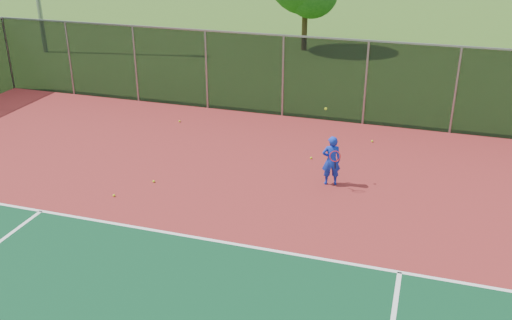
{
  "coord_description": "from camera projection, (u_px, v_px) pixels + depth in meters",
  "views": [
    {
      "loc": [
        2.1,
        -7.6,
        7.14
      ],
      "look_at": [
        -1.84,
        5.0,
        1.3
      ],
      "focal_mm": 40.0,
      "sensor_mm": 36.0,
      "label": 1
    }
  ],
  "objects": [
    {
      "name": "practice_ball_6",
      "position": [
        372.0,
        141.0,
        18.92
      ],
      "size": [
        0.07,
        0.07,
        0.07
      ],
      "primitive_type": "sphere",
      "color": "#BFD018",
      "rests_on": "court_apron"
    },
    {
      "name": "fence_back",
      "position": [
        366.0,
        82.0,
        19.93
      ],
      "size": [
        30.0,
        0.06,
        3.03
      ],
      "color": "black",
      "rests_on": "court_apron"
    },
    {
      "name": "practice_ball_4",
      "position": [
        114.0,
        195.0,
        15.35
      ],
      "size": [
        0.07,
        0.07,
        0.07
      ],
      "primitive_type": "sphere",
      "color": "#BFD018",
      "rests_on": "court_apron"
    },
    {
      "name": "practice_ball_1",
      "position": [
        154.0,
        181.0,
        16.14
      ],
      "size": [
        0.07,
        0.07,
        0.07
      ],
      "primitive_type": "sphere",
      "color": "#BFD018",
      "rests_on": "court_apron"
    },
    {
      "name": "court_apron",
      "position": [
        297.0,
        283.0,
        11.84
      ],
      "size": [
        30.0,
        20.0,
        0.02
      ],
      "primitive_type": "cube",
      "color": "maroon",
      "rests_on": "ground"
    },
    {
      "name": "practice_ball_3",
      "position": [
        180.0,
        121.0,
        20.7
      ],
      "size": [
        0.07,
        0.07,
        0.07
      ],
      "primitive_type": "sphere",
      "color": "#BFD018",
      "rests_on": "court_apron"
    },
    {
      "name": "practice_ball_5",
      "position": [
        311.0,
        158.0,
        17.66
      ],
      "size": [
        0.07,
        0.07,
        0.07
      ],
      "primitive_type": "sphere",
      "color": "#BFD018",
      "rests_on": "court_apron"
    },
    {
      "name": "tennis_player",
      "position": [
        331.0,
        160.0,
        15.78
      ],
      "size": [
        0.6,
        0.66,
        2.21
      ],
      "color": "#132FB7",
      "rests_on": "court_apron"
    }
  ]
}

